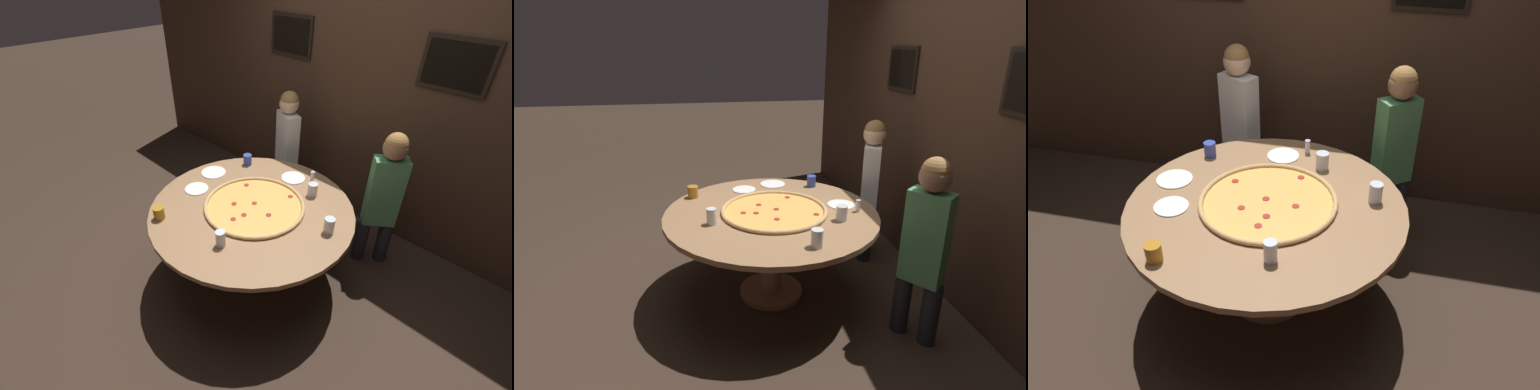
# 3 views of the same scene
# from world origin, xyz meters

# --- Properties ---
(ground_plane) EXTENTS (24.00, 24.00, 0.00)m
(ground_plane) POSITION_xyz_m (0.00, 0.00, 0.00)
(ground_plane) COLOR #38281E
(back_wall) EXTENTS (6.40, 0.08, 2.60)m
(back_wall) POSITION_xyz_m (0.00, 1.43, 1.30)
(back_wall) COLOR #3D281C
(back_wall) RESTS_ON ground_plane
(dining_table) EXTENTS (1.66, 1.66, 0.74)m
(dining_table) POSITION_xyz_m (0.00, 0.00, 0.62)
(dining_table) COLOR #936B47
(dining_table) RESTS_ON ground_plane
(giant_pizza) EXTENTS (0.83, 0.83, 0.03)m
(giant_pizza) POSITION_xyz_m (0.01, 0.02, 0.75)
(giant_pizza) COLOR #E5A84C
(giant_pizza) RESTS_ON dining_table
(drink_cup_centre_back) EXTENTS (0.08, 0.08, 0.12)m
(drink_cup_centre_back) POSITION_xyz_m (0.62, 0.19, 0.80)
(drink_cup_centre_back) COLOR silver
(drink_cup_centre_back) RESTS_ON dining_table
(drink_cup_near_right) EXTENTS (0.08, 0.08, 0.10)m
(drink_cup_near_right) POSITION_xyz_m (-0.52, 0.47, 0.79)
(drink_cup_near_right) COLOR #384CB7
(drink_cup_near_right) RESTS_ON dining_table
(drink_cup_far_right) EXTENTS (0.07, 0.07, 0.12)m
(drink_cup_far_right) POSITION_xyz_m (0.15, -0.46, 0.80)
(drink_cup_far_right) COLOR silver
(drink_cup_far_right) RESTS_ON dining_table
(drink_cup_by_shaker) EXTENTS (0.09, 0.09, 0.10)m
(drink_cup_by_shaker) POSITION_xyz_m (-0.42, -0.60, 0.79)
(drink_cup_by_shaker) COLOR #BC7A23
(drink_cup_by_shaker) RESTS_ON dining_table
(drink_cup_far_left) EXTENTS (0.08, 0.08, 0.12)m
(drink_cup_far_left) POSITION_xyz_m (0.25, 0.49, 0.80)
(drink_cup_far_left) COLOR silver
(drink_cup_far_left) RESTS_ON dining_table
(white_plate_right_side) EXTENTS (0.23, 0.23, 0.01)m
(white_plate_right_side) POSITION_xyz_m (-0.64, 0.13, 0.74)
(white_plate_right_side) COLOR white
(white_plate_right_side) RESTS_ON dining_table
(white_plate_far_back) EXTENTS (0.21, 0.21, 0.01)m
(white_plate_far_back) POSITION_xyz_m (-0.53, -0.15, 0.74)
(white_plate_far_back) COLOR white
(white_plate_far_back) RESTS_ON dining_table
(white_plate_beside_cup) EXTENTS (0.22, 0.22, 0.01)m
(white_plate_beside_cup) POSITION_xyz_m (-0.04, 0.58, 0.74)
(white_plate_beside_cup) COLOR white
(white_plate_beside_cup) RESTS_ON dining_table
(condiment_shaker) EXTENTS (0.04, 0.04, 0.10)m
(condiment_shaker) POSITION_xyz_m (0.11, 0.67, 0.79)
(condiment_shaker) COLOR silver
(condiment_shaker) RESTS_ON dining_table
(diner_far_left) EXTENTS (0.33, 0.30, 1.32)m
(diner_far_left) POSITION_xyz_m (0.69, 0.91, 0.75)
(diner_far_left) COLOR #232328
(diner_far_left) RESTS_ON ground_plane
(diner_far_right) EXTENTS (0.35, 0.25, 1.34)m
(diner_far_right) POSITION_xyz_m (-0.49, 1.03, 0.76)
(diner_far_right) COLOR #232328
(diner_far_right) RESTS_ON ground_plane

